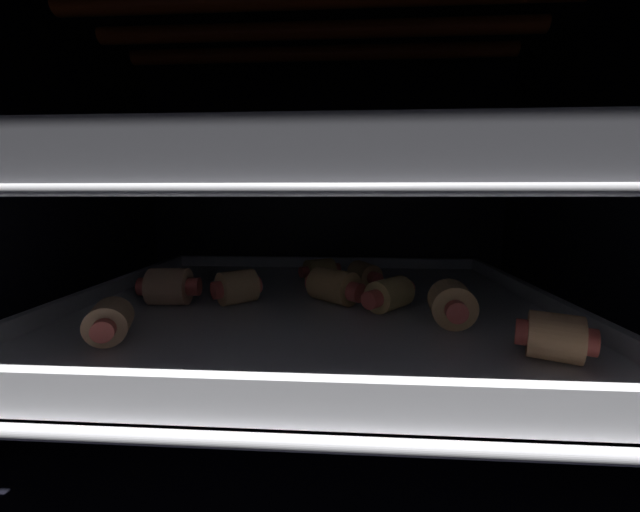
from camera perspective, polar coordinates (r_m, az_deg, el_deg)
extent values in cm
cube|color=black|center=(39.79, -0.91, -23.30)|extent=(53.08, 42.43, 1.20)
cube|color=black|center=(54.11, 0.74, 7.45)|extent=(53.08, 1.20, 38.14)
cube|color=black|center=(44.00, -37.16, 5.13)|extent=(1.20, 40.03, 38.14)
cube|color=black|center=(40.76, 38.55, 4.80)|extent=(1.20, 40.03, 38.14)
cylinder|color=#F25919|center=(39.15, -0.71, 31.54)|extent=(40.55, 1.52, 1.52)
cylinder|color=#F25919|center=(44.28, -0.11, 28.86)|extent=(40.55, 1.52, 1.52)
cylinder|color=#B7B7BC|center=(44.13, -33.84, -7.26)|extent=(0.79, 39.23, 0.79)
cylinder|color=#B7B7BC|center=(41.17, 34.76, -8.45)|extent=(0.79, 39.23, 0.79)
cylinder|color=#B7B7BC|center=(19.36, -5.61, -26.80)|extent=(47.68, 0.79, 0.79)
cylinder|color=#B7B7BC|center=(22.05, -4.17, -21.83)|extent=(47.68, 0.79, 0.79)
cylinder|color=#B7B7BC|center=(24.89, -3.11, -17.95)|extent=(47.68, 0.79, 0.79)
cylinder|color=#B7B7BC|center=(27.81, -2.31, -14.87)|extent=(47.68, 0.79, 0.79)
cylinder|color=#B7B7BC|center=(30.81, -1.68, -12.39)|extent=(47.68, 0.79, 0.79)
cylinder|color=#B7B7BC|center=(33.85, -1.17, -10.34)|extent=(47.68, 0.79, 0.79)
cylinder|color=#B7B7BC|center=(36.94, -0.75, -8.64)|extent=(47.68, 0.79, 0.79)
cylinder|color=#B7B7BC|center=(40.05, -0.40, -7.20)|extent=(47.68, 0.79, 0.79)
cylinder|color=#B7B7BC|center=(43.19, -0.10, -5.97)|extent=(47.68, 0.79, 0.79)
cylinder|color=#B7B7BC|center=(46.34, 0.15, -4.90)|extent=(47.68, 0.79, 0.79)
cylinder|color=#B7B7BC|center=(49.51, 0.38, -3.97)|extent=(47.68, 0.79, 0.79)
cylinder|color=#B7B7BC|center=(52.69, 0.57, -3.15)|extent=(47.68, 0.79, 0.79)
cube|color=silver|center=(35.10, -0.96, -7.98)|extent=(42.03, 35.18, 1.12)
cube|color=silver|center=(18.83, -5.32, -19.97)|extent=(42.03, 0.80, 1.38)
cube|color=silver|center=(51.49, 0.53, -0.95)|extent=(42.03, 0.80, 1.38)
cube|color=silver|center=(41.73, -30.58, -4.72)|extent=(0.80, 35.18, 1.38)
cube|color=silver|center=(39.03, 30.98, -5.66)|extent=(0.80, 35.18, 1.38)
cylinder|color=tan|center=(40.87, 6.88, -2.85)|extent=(3.86, 4.23, 2.61)
cylinder|color=#C64C42|center=(38.97, 8.54, -3.49)|extent=(1.72, 1.60, 1.37)
cylinder|color=#C64C42|center=(42.81, 5.38, -2.26)|extent=(1.72, 1.60, 1.37)
cylinder|color=tan|center=(34.95, -12.69, -4.70)|extent=(4.43, 4.41, 3.09)
cylinder|color=#C64C42|center=(34.26, -15.68, -5.11)|extent=(1.57, 1.69, 1.62)
cylinder|color=#C64C42|center=(35.74, -9.83, -4.30)|extent=(1.57, 1.69, 1.62)
cylinder|color=tan|center=(32.84, 10.69, -5.82)|extent=(4.55, 4.61, 2.79)
cylinder|color=#C64C42|center=(34.78, 13.00, -5.04)|extent=(1.90, 1.88, 1.54)
cylinder|color=#C64C42|center=(30.95, 8.09, -6.68)|extent=(1.90, 1.88, 1.54)
cylinder|color=tan|center=(42.88, 0.01, -2.22)|extent=(4.10, 3.91, 2.59)
cylinder|color=#C64C42|center=(43.90, 2.37, -1.96)|extent=(1.45, 1.56, 1.26)
cylinder|color=#C64C42|center=(41.94, -2.46, -2.49)|extent=(1.45, 1.56, 1.26)
cylinder|color=tan|center=(30.33, 19.69, -6.98)|extent=(3.65, 3.49, 3.31)
cylinder|color=#C64C42|center=(32.24, 19.11, -5.99)|extent=(1.64, 1.06, 1.55)
cylinder|color=#C64C42|center=(28.43, 20.36, -8.10)|extent=(1.64, 1.06, 1.55)
cylinder|color=tan|center=(26.84, 32.53, -10.50)|extent=(3.80, 3.82, 2.90)
cylinder|color=#C64C42|center=(27.08, 36.32, -10.70)|extent=(1.29, 1.77, 1.64)
cylinder|color=#C64C42|center=(26.72, 28.69, -10.26)|extent=(1.29, 1.77, 1.64)
cylinder|color=tan|center=(29.48, -29.80, -8.74)|extent=(3.69, 3.85, 2.73)
cylinder|color=#C64C42|center=(31.27, -29.16, -7.70)|extent=(1.61, 1.25, 1.42)
cylinder|color=#C64C42|center=(27.71, -30.53, -9.92)|extent=(1.61, 1.25, 1.42)
cylinder|color=tan|center=(36.36, -22.24, -4.40)|extent=(3.62, 3.58, 3.38)
cylinder|color=#C64C42|center=(37.26, -25.43, -4.30)|extent=(1.14, 1.73, 1.67)
cylinder|color=#C64C42|center=(35.58, -18.91, -4.50)|extent=(1.14, 1.73, 1.67)
cylinder|color=tan|center=(33.99, 2.10, -4.84)|extent=(5.22, 5.10, 3.13)
cylinder|color=#C64C42|center=(35.73, -1.03, -4.13)|extent=(1.90, 1.98, 1.72)
cylinder|color=#C64C42|center=(32.37, 5.56, -5.60)|extent=(1.90, 1.98, 1.72)
cylinder|color=#B7B7BC|center=(42.63, -35.27, 7.98)|extent=(0.58, 39.23, 0.58)
cylinder|color=#B7B7BC|center=(39.56, 36.33, 7.90)|extent=(0.58, 39.23, 0.58)
cylinder|color=#B7B7BC|center=(15.79, -6.20, 10.16)|extent=(47.68, 0.58, 0.58)
cylinder|color=#B7B7BC|center=(19.32, -4.40, 10.03)|extent=(47.68, 0.58, 0.58)
cylinder|color=#B7B7BC|center=(22.86, -3.16, 9.93)|extent=(47.68, 0.58, 0.58)
cylinder|color=#B7B7BC|center=(26.40, -2.25, 9.86)|extent=(47.68, 0.58, 0.58)
cylinder|color=#B7B7BC|center=(29.95, -1.55, 9.80)|extent=(47.68, 0.58, 0.58)
cylinder|color=#B7B7BC|center=(33.50, -1.01, 9.76)|extent=(47.68, 0.58, 0.58)
cylinder|color=#B7B7BC|center=(37.06, -0.57, 9.72)|extent=(47.68, 0.58, 0.58)
cylinder|color=#B7B7BC|center=(40.62, -0.20, 9.69)|extent=(47.68, 0.58, 0.58)
cylinder|color=#B7B7BC|center=(44.18, 0.10, 9.66)|extent=(47.68, 0.58, 0.58)
cylinder|color=#B7B7BC|center=(47.74, 0.36, 9.64)|extent=(47.68, 0.58, 0.58)
cylinder|color=#B7B7BC|center=(51.30, 0.59, 9.62)|extent=(47.68, 0.58, 0.58)
cube|color=#4C4C51|center=(33.52, -1.01, 11.18)|extent=(42.03, 35.18, 1.09)
cube|color=#4C4C51|center=(16.61, -5.96, 18.02)|extent=(42.03, 0.80, 1.81)
cube|color=#4C4C51|center=(50.72, 0.55, 12.20)|extent=(42.03, 0.80, 1.81)
cube|color=#4C4C51|center=(40.78, -31.97, 11.51)|extent=(0.80, 35.18, 1.81)
cube|color=#4C4C51|center=(38.01, 32.49, 11.72)|extent=(0.80, 35.18, 1.81)
cylinder|color=tan|center=(40.20, -20.22, 12.84)|extent=(3.95, 2.82, 2.45)
cylinder|color=#C64C42|center=(40.95, -23.37, 12.58)|extent=(1.03, 1.39, 1.31)
cylinder|color=#C64C42|center=(39.58, -16.96, 13.06)|extent=(1.03, 1.39, 1.31)
cylinder|color=tan|center=(35.13, 13.71, 14.06)|extent=(3.41, 4.49, 2.86)
cylinder|color=#C64C42|center=(37.63, 12.43, 13.78)|extent=(1.65, 1.31, 1.51)
cylinder|color=#C64C42|center=(32.66, 15.18, 14.38)|extent=(1.65, 1.31, 1.51)
cylinder|color=tan|center=(25.14, 14.60, 15.68)|extent=(4.23, 2.79, 2.58)
cylinder|color=#C64C42|center=(25.60, 20.47, 15.29)|extent=(1.06, 1.24, 1.18)
cylinder|color=#C64C42|center=(24.94, 8.57, 15.93)|extent=(1.06, 1.24, 1.18)
cylinder|color=tan|center=(30.72, -2.33, 15.53)|extent=(5.13, 5.27, 3.39)
cylinder|color=#C64C42|center=(32.54, 0.66, 15.19)|extent=(1.72, 1.57, 1.53)
cylinder|color=#C64C42|center=(28.99, -5.70, 15.86)|extent=(1.72, 1.57, 1.53)
cylinder|color=tan|center=(48.18, 18.31, 12.71)|extent=(4.74, 4.76, 3.19)
cylinder|color=#C64C42|center=(50.11, 19.46, 12.50)|extent=(1.64, 1.59, 1.50)
cylinder|color=#C64C42|center=(46.28, 17.05, 12.93)|extent=(1.64, 1.59, 1.50)
cylinder|color=tan|center=(47.94, -19.07, 12.74)|extent=(3.66, 4.32, 3.28)
cylinder|color=#C64C42|center=(45.74, -20.59, 12.85)|extent=(1.95, 1.19, 1.86)
cylinder|color=#C64C42|center=(50.17, -17.69, 12.64)|extent=(1.95, 1.19, 1.86)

